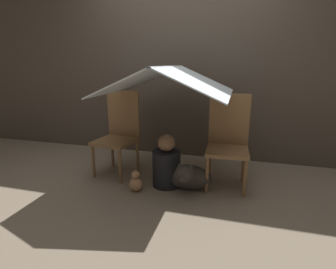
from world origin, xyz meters
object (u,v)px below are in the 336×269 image
Objects in this scene: person_front at (166,165)px; dog at (187,176)px; chair_right at (228,139)px; chair_left at (119,131)px.

person_front is 1.14× the size of dog.
person_front is at bearing -162.91° from chair_right.
dog is (0.88, -0.27, -0.36)m from chair_left.
chair_left is 0.73m from person_front.
dog is at bearing -13.17° from person_front.
chair_right is (1.25, 0.00, 0.00)m from chair_left.
chair_right is 0.71m from person_front.
chair_left reaches higher than person_front.
chair_right is 1.95× the size of dog.
person_front is 0.26m from dog.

